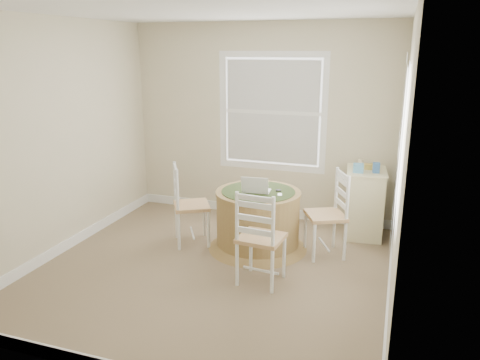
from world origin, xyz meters
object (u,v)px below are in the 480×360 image
(round_table, at_px, (258,217))
(chair_left, at_px, (192,205))
(chair_right, at_px, (326,215))
(chair_near, at_px, (261,237))
(laptop, at_px, (256,190))
(corner_chest, at_px, (364,202))

(round_table, distance_m, chair_left, 0.80)
(chair_left, bearing_deg, round_table, -112.36)
(chair_right, bearing_deg, round_table, -111.73)
(chair_near, distance_m, laptop, 0.84)
(chair_left, distance_m, laptop, 0.82)
(laptop, bearing_deg, corner_chest, -149.49)
(chair_left, distance_m, chair_near, 1.25)
(round_table, bearing_deg, chair_right, -10.15)
(chair_right, xyz_separation_m, corner_chest, (0.36, 0.76, -0.05))
(round_table, xyz_separation_m, chair_near, (0.27, -0.78, 0.09))
(chair_left, distance_m, chair_right, 1.56)
(corner_chest, bearing_deg, chair_near, -123.93)
(chair_right, height_order, laptop, chair_right)
(round_table, height_order, corner_chest, corner_chest)
(chair_right, xyz_separation_m, laptop, (-0.78, -0.10, 0.25))
(round_table, xyz_separation_m, chair_right, (0.77, 0.06, 0.09))
(chair_right, relative_size, corner_chest, 1.13)
(laptop, bearing_deg, chair_right, -179.09)
(corner_chest, bearing_deg, chair_left, -159.86)
(chair_left, bearing_deg, laptop, -114.98)
(chair_left, height_order, chair_right, same)
(corner_chest, bearing_deg, round_table, -149.79)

